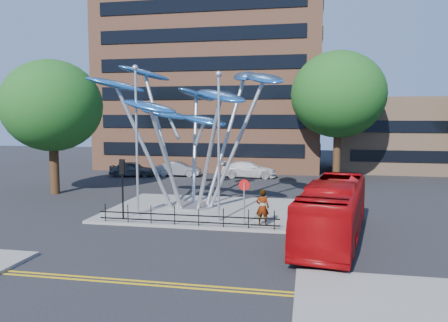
% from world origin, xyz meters
% --- Properties ---
extents(ground, '(120.00, 120.00, 0.00)m').
position_xyz_m(ground, '(0.00, 0.00, 0.00)').
color(ground, black).
rests_on(ground, ground).
extents(traffic_island, '(12.00, 9.00, 0.15)m').
position_xyz_m(traffic_island, '(-1.00, 6.00, 0.07)').
color(traffic_island, slate).
rests_on(traffic_island, ground).
extents(double_yellow_near, '(40.00, 0.12, 0.01)m').
position_xyz_m(double_yellow_near, '(0.00, -6.00, 0.01)').
color(double_yellow_near, gold).
rests_on(double_yellow_near, ground).
extents(double_yellow_far, '(40.00, 0.12, 0.01)m').
position_xyz_m(double_yellow_far, '(0.00, -6.30, 0.01)').
color(double_yellow_far, gold).
rests_on(double_yellow_far, ground).
extents(brick_tower, '(25.00, 15.00, 30.00)m').
position_xyz_m(brick_tower, '(-6.00, 32.00, 15.00)').
color(brick_tower, '#905A3F').
rests_on(brick_tower, ground).
extents(low_building_near, '(15.00, 8.00, 8.00)m').
position_xyz_m(low_building_near, '(16.00, 30.00, 4.00)').
color(low_building_near, tan).
rests_on(low_building_near, ground).
extents(tree_right, '(8.80, 8.80, 12.11)m').
position_xyz_m(tree_right, '(8.00, 22.00, 8.04)').
color(tree_right, black).
rests_on(tree_right, ground).
extents(tree_left, '(7.60, 7.60, 10.32)m').
position_xyz_m(tree_left, '(-14.00, 10.00, 6.79)').
color(tree_left, black).
rests_on(tree_left, ground).
extents(leaf_sculpture, '(12.72, 9.54, 9.51)m').
position_xyz_m(leaf_sculpture, '(-2.07, 6.68, 6.87)').
color(leaf_sculpture, '#9EA0A5').
rests_on(leaf_sculpture, traffic_island).
extents(street_lamp_left, '(0.36, 0.36, 8.80)m').
position_xyz_m(street_lamp_left, '(-4.50, 3.50, 5.36)').
color(street_lamp_left, '#9EA0A5').
rests_on(street_lamp_left, traffic_island).
extents(street_lamp_right, '(0.36, 0.36, 8.30)m').
position_xyz_m(street_lamp_right, '(0.50, 3.00, 5.09)').
color(street_lamp_right, '#9EA0A5').
rests_on(street_lamp_right, traffic_island).
extents(traffic_light_island, '(0.28, 0.18, 3.42)m').
position_xyz_m(traffic_light_island, '(-5.00, 2.50, 2.61)').
color(traffic_light_island, black).
rests_on(traffic_light_island, traffic_island).
extents(no_entry_sign_island, '(0.60, 0.10, 2.45)m').
position_xyz_m(no_entry_sign_island, '(2.00, 2.52, 1.82)').
color(no_entry_sign_island, '#9EA0A5').
rests_on(no_entry_sign_island, traffic_island).
extents(pedestrian_railing_front, '(10.00, 0.06, 1.00)m').
position_xyz_m(pedestrian_railing_front, '(-1.00, 1.70, 0.55)').
color(pedestrian_railing_front, black).
rests_on(pedestrian_railing_front, traffic_island).
extents(red_bus, '(4.10, 10.62, 2.89)m').
position_xyz_m(red_bus, '(6.60, 0.89, 1.44)').
color(red_bus, '#A1070A').
rests_on(red_bus, ground).
extents(pedestrian, '(0.72, 0.47, 1.96)m').
position_xyz_m(pedestrian, '(3.00, 2.50, 1.13)').
color(pedestrian, gray).
rests_on(pedestrian, traffic_island).
extents(parked_car_left, '(4.72, 2.54, 1.53)m').
position_xyz_m(parked_car_left, '(-11.98, 20.43, 0.76)').
color(parked_car_left, '#44464C').
rests_on(parked_car_left, ground).
extents(parked_car_mid, '(4.52, 1.76, 1.47)m').
position_xyz_m(parked_car_mid, '(-7.48, 21.49, 0.73)').
color(parked_car_mid, '#929598').
rests_on(parked_car_mid, ground).
extents(parked_car_right, '(5.51, 2.39, 1.58)m').
position_xyz_m(parked_car_right, '(-0.40, 21.88, 0.79)').
color(parked_car_right, silver).
rests_on(parked_car_right, ground).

